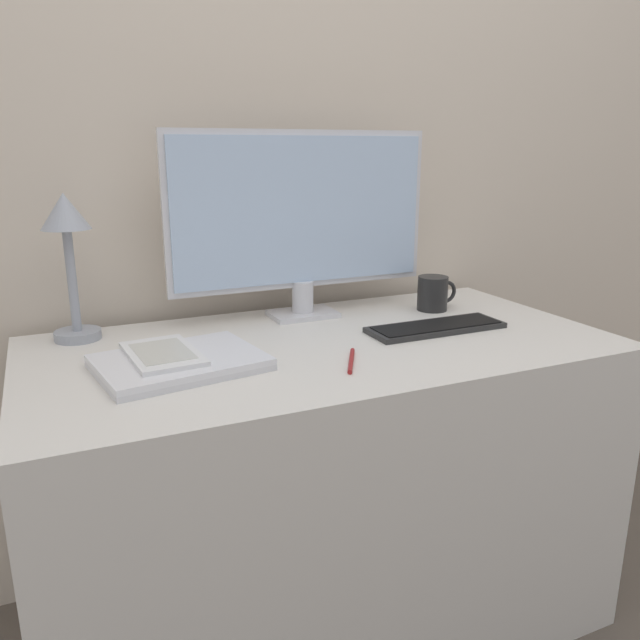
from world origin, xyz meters
name	(u,v)px	position (x,y,z in m)	size (l,w,h in m)	color
wall_back	(261,110)	(0.00, 0.58, 1.20)	(3.60, 0.05, 2.40)	beige
desk	(324,486)	(0.00, 0.19, 0.35)	(1.25, 0.64, 0.70)	silver
monitor	(302,218)	(0.04, 0.41, 0.95)	(0.66, 0.11, 0.45)	silver
keyboard	(436,327)	(0.27, 0.17, 0.71)	(0.33, 0.11, 0.01)	#282828
laptop	(180,363)	(-0.32, 0.16, 0.71)	(0.33, 0.27, 0.02)	silver
ereader	(163,353)	(-0.35, 0.17, 0.73)	(0.14, 0.21, 0.01)	white
desk_lamp	(68,241)	(-0.49, 0.44, 0.92)	(0.10, 0.10, 0.32)	#999EA8
coffee_mug	(433,293)	(0.37, 0.33, 0.75)	(0.11, 0.08, 0.09)	black
pen	(351,361)	(-0.01, 0.05, 0.71)	(0.07, 0.12, 0.01)	maroon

